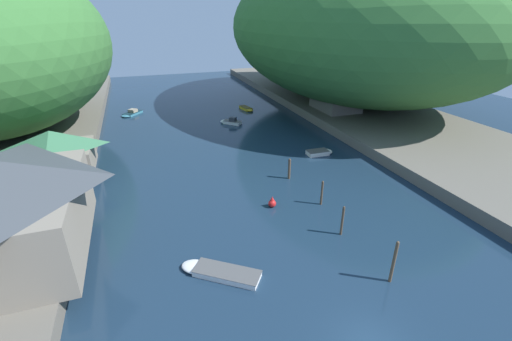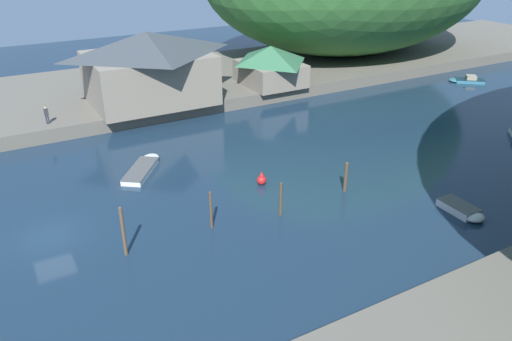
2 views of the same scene
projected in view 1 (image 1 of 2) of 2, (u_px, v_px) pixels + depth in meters
The scene contains 16 objects.
water_surface at pixel (230, 154), 44.85m from camera, with size 130.00×130.00×0.00m, color #192D42.
right_bank at pixel (402, 127), 52.76m from camera, with size 22.00×120.00×1.37m.
hillside_right at pixel (358, 29), 61.20m from camera, with size 43.22×60.51×25.46m.
boathouse_shed at pixel (54, 150), 36.05m from camera, with size 7.95×6.82×4.52m.
right_bank_cottage at pixel (336, 95), 58.79m from camera, with size 6.37×8.55×4.71m.
boat_mid_channel at pixel (230, 122), 56.60m from camera, with size 3.59×3.43×1.13m.
boat_white_cruiser at pixel (320, 152), 44.64m from camera, with size 3.47×1.59×0.58m.
boat_moored_right at pixel (247, 109), 64.35m from camera, with size 2.00×3.96×0.53m.
boat_open_rowboat at pixel (131, 113), 61.47m from camera, with size 4.16×4.53×0.90m.
boat_far_right_bank at pixel (218, 272), 24.40m from camera, with size 5.71×4.79×0.47m.
mooring_post_nearest at pixel (394, 262), 23.12m from camera, with size 0.22×0.22×3.40m.
mooring_post_second at pixel (342, 221), 28.23m from camera, with size 0.20×0.20×2.76m.
mooring_post_middle at pixel (322, 193), 32.72m from camera, with size 0.21×0.21×2.55m.
mooring_post_fourth at pixel (289, 169), 37.84m from camera, with size 0.29×0.29×2.43m.
channel_buoy_near at pixel (272, 203), 32.66m from camera, with size 0.75×0.75×1.12m.
person_by_boathouse at pixel (24, 292), 19.81m from camera, with size 0.32×0.43×1.69m.
Camera 1 is at (-10.40, -10.31, 17.16)m, focal length 24.00 mm.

